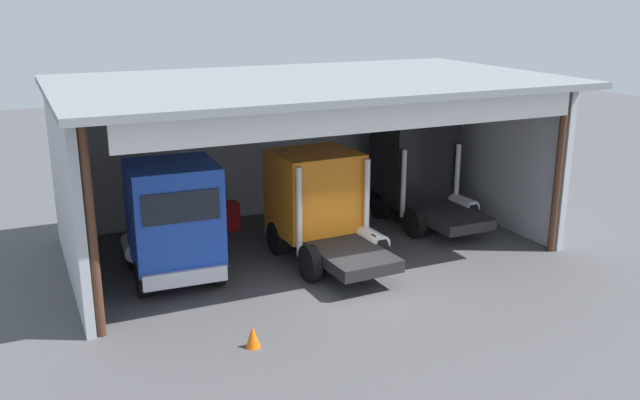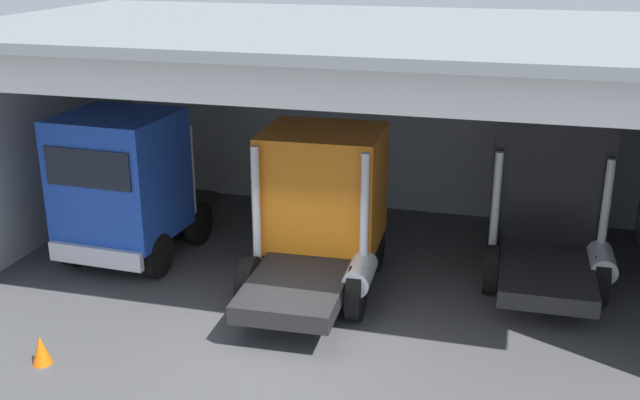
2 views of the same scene
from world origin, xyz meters
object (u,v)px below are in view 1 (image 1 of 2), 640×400
Objects in this scene: truck_blue_right_bay at (172,220)px; traffic_cone at (253,337)px; truck_black_left_bay at (418,170)px; oil_drum at (203,220)px; truck_orange_center_left_bay at (320,203)px; tool_cart at (226,216)px.

truck_blue_right_bay is 5.09m from traffic_cone.
truck_black_left_bay reaches higher than truck_blue_right_bay.
truck_black_left_bay is 8.07m from oil_drum.
truck_orange_center_left_bay is 6.47m from traffic_cone.
traffic_cone is at bearing -131.36° from truck_orange_center_left_bay.
tool_cart is at bearing -2.52° from oil_drum.
truck_blue_right_bay is 0.90× the size of truck_black_left_bay.
oil_drum is at bearing 165.98° from truck_black_left_bay.
truck_blue_right_bay is 4.65m from oil_drum.
truck_black_left_bay is at bearing -14.69° from tool_cart.
truck_black_left_bay is 5.48× the size of oil_drum.
truck_blue_right_bay is 0.88× the size of truck_orange_center_left_bay.
tool_cart is 8.92m from traffic_cone.
traffic_cone is (-8.89, -6.88, -1.64)m from truck_black_left_bay.
tool_cart is (2.75, 3.94, -1.42)m from truck_blue_right_bay.
oil_drum reaches higher than traffic_cone.
truck_orange_center_left_bay is at bearing -53.96° from oil_drum.
truck_black_left_bay is 9.11× the size of traffic_cone.
truck_orange_center_left_bay is 1.03× the size of truck_black_left_bay.
truck_orange_center_left_bay reaches higher than traffic_cone.
traffic_cone is (-1.18, -8.73, -0.19)m from oil_drum.
truck_black_left_bay is at bearing -164.90° from truck_blue_right_bay.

